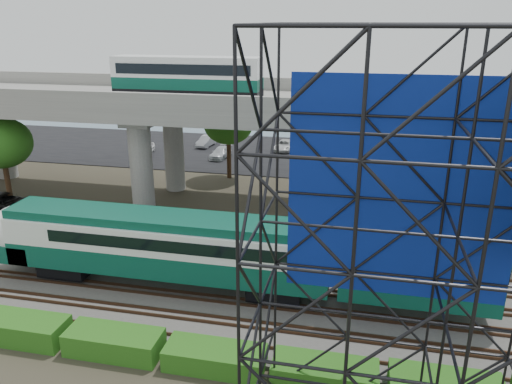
# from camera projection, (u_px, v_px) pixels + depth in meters

# --- Properties ---
(ground) EXTENTS (140.00, 140.00, 0.00)m
(ground) POSITION_uv_depth(u_px,v_px,m) (220.00, 314.00, 27.12)
(ground) COLOR #474233
(ground) RESTS_ON ground
(ballast_bed) EXTENTS (90.00, 12.00, 0.20)m
(ballast_bed) POSITION_uv_depth(u_px,v_px,m) (230.00, 293.00, 28.94)
(ballast_bed) COLOR slate
(ballast_bed) RESTS_ON ground
(service_road) EXTENTS (90.00, 5.00, 0.08)m
(service_road) POSITION_uv_depth(u_px,v_px,m) (260.00, 236.00, 36.80)
(service_road) COLOR black
(service_road) RESTS_ON ground
(parking_lot) EXTENTS (90.00, 18.00, 0.08)m
(parking_lot) POSITION_uv_depth(u_px,v_px,m) (301.00, 156.00, 58.51)
(parking_lot) COLOR black
(parking_lot) RESTS_ON ground
(harbor_water) EXTENTS (140.00, 40.00, 0.03)m
(harbor_water) POSITION_uv_depth(u_px,v_px,m) (319.00, 121.00, 78.83)
(harbor_water) COLOR #486176
(harbor_water) RESTS_ON ground
(rail_tracks) EXTENTS (90.00, 9.52, 0.16)m
(rail_tracks) POSITION_uv_depth(u_px,v_px,m) (230.00, 291.00, 28.88)
(rail_tracks) COLOR #472D1E
(rail_tracks) RESTS_ON ballast_bed
(commuter_train) EXTENTS (29.30, 3.06, 4.30)m
(commuter_train) POSITION_uv_depth(u_px,v_px,m) (200.00, 247.00, 28.37)
(commuter_train) COLOR black
(commuter_train) RESTS_ON rail_tracks
(overpass) EXTENTS (80.00, 12.00, 12.40)m
(overpass) POSITION_uv_depth(u_px,v_px,m) (268.00, 112.00, 39.32)
(overpass) COLOR #9E9B93
(overpass) RESTS_ON ground
(scaffold_tower) EXTENTS (9.36, 6.36, 15.00)m
(scaffold_tower) POSITION_uv_depth(u_px,v_px,m) (401.00, 278.00, 15.62)
(scaffold_tower) COLOR black
(scaffold_tower) RESTS_ON ground
(hedge_strip) EXTENTS (34.60, 1.80, 1.20)m
(hedge_strip) POSITION_uv_depth(u_px,v_px,m) (215.00, 357.00, 22.76)
(hedge_strip) COLOR #235C15
(hedge_strip) RESTS_ON ground
(trees) EXTENTS (40.94, 16.94, 7.69)m
(trees) POSITION_uv_depth(u_px,v_px,m) (219.00, 142.00, 41.17)
(trees) COLOR #382314
(trees) RESTS_ON ground
(suv) EXTENTS (5.43, 2.94, 1.45)m
(suv) POSITION_uv_depth(u_px,v_px,m) (5.00, 202.00, 41.33)
(suv) COLOR black
(suv) RESTS_ON service_road
(parked_cars) EXTENTS (38.02, 9.52, 1.30)m
(parked_cars) POSITION_uv_depth(u_px,v_px,m) (306.00, 151.00, 57.89)
(parked_cars) COLOR white
(parked_cars) RESTS_ON parking_lot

